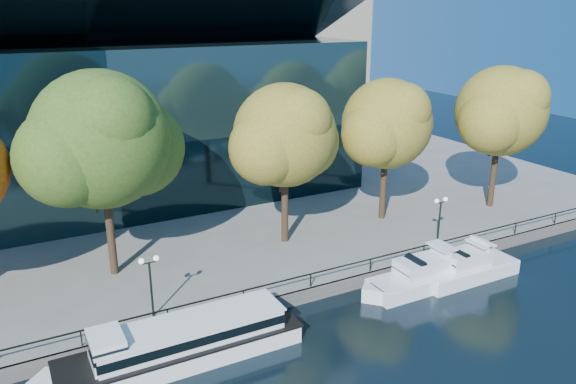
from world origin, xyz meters
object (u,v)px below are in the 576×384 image
tree_2 (104,142)px  lamp_2 (440,210)px  tree_5 (503,113)px  lamp_1 (150,273)px  cruiser_near (423,276)px  cruiser_far (465,268)px  tree_3 (287,137)px  tree_4 (389,126)px  tour_boat (177,343)px

tree_2 → lamp_2: 25.69m
tree_5 → lamp_2: bearing=-156.9°
tree_5 → lamp_1: tree_5 is taller
cruiser_near → cruiser_far: 3.54m
tree_5 → lamp_1: bearing=-172.1°
cruiser_far → tree_3: 16.53m
tree_3 → tree_4: 10.23m
tree_2 → tree_5: tree_2 is taller
cruiser_near → tree_5: 19.86m
tree_4 → tree_5: 11.41m
cruiser_far → tree_4: (0.95, 11.11, 8.54)m
cruiser_near → tree_2: (-19.30, 10.62, 9.73)m
tour_boat → tree_3: size_ratio=1.18×
tree_2 → cruiser_near: bearing=-28.8°
tree_5 → lamp_2: size_ratio=3.30×
tour_boat → tree_2: bearing=95.1°
tour_boat → tree_5: bearing=14.2°
cruiser_far → tree_4: 14.05m
cruiser_near → tree_5: size_ratio=0.77×
lamp_1 → cruiser_far: bearing=-10.3°
lamp_2 → cruiser_near: bearing=-141.8°
cruiser_far → lamp_2: lamp_2 is taller
cruiser_near → tree_5: tree_5 is taller
tree_4 → tree_5: (11.16, -2.33, 0.51)m
cruiser_near → tree_2: 24.08m
tour_boat → cruiser_near: (18.33, 0.32, -0.30)m
lamp_1 → tree_2: bearing=95.5°
cruiser_near → tree_2: size_ratio=0.71×
tour_boat → tree_3: bearing=39.5°
cruiser_near → tree_3: bearing=119.8°
tree_2 → tree_3: tree_2 is taller
tree_2 → tree_5: (34.92, -2.36, -0.66)m
lamp_1 → tree_4: bearing=17.1°
tree_3 → lamp_2: tree_3 is taller
tree_2 → tree_4: (23.76, -0.03, -1.17)m
cruiser_far → tour_boat: bearing=179.5°
tree_2 → tree_4: 23.79m
lamp_2 → tour_boat: bearing=-170.4°
tree_4 → lamp_1: size_ratio=3.12×
cruiser_far → lamp_1: size_ratio=2.24×
tree_2 → lamp_2: tree_2 is taller
cruiser_far → tree_3: (-9.26, 10.57, 8.71)m
tour_boat → tree_5: (33.95, 8.58, 8.76)m
cruiser_far → tree_4: tree_4 is taller
tree_3 → tree_5: tree_5 is taller
tree_4 → cruiser_far: bearing=-94.9°
tree_2 → tree_3: size_ratio=1.13×
tree_3 → lamp_1: bearing=-153.1°
tree_4 → lamp_2: 8.96m
tree_3 → tree_5: (21.37, -1.79, 0.34)m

